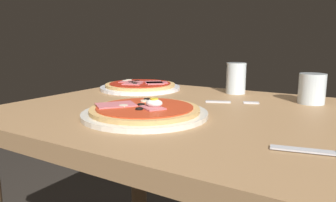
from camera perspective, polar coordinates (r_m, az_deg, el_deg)
dining_table at (r=0.92m, az=4.27°, el=-9.37°), size 1.01×0.80×0.74m
pizza_foreground at (r=0.80m, az=-4.13°, el=-1.88°), size 0.31×0.31×0.05m
pizza_across_left at (r=1.23m, az=-4.92°, el=2.61°), size 0.30×0.30×0.03m
water_glass_near at (r=1.04m, az=24.08°, el=1.66°), size 0.08×0.08×0.09m
water_glass_far at (r=1.16m, az=11.92°, el=3.60°), size 0.07×0.07×0.11m
fork at (r=0.99m, az=10.50°, el=-0.18°), size 0.15×0.08×0.00m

